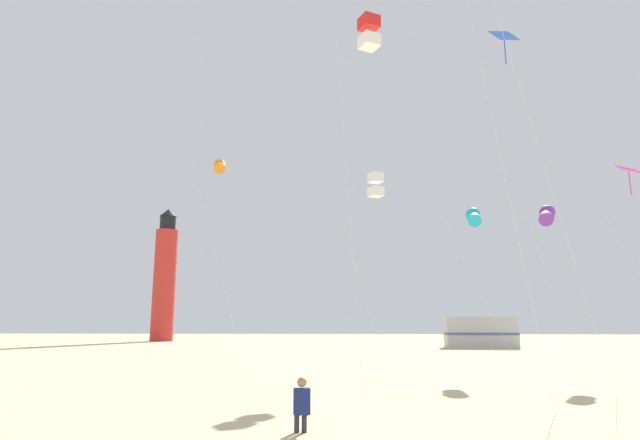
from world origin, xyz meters
name	(u,v)px	position (x,y,z in m)	size (l,w,h in m)	color
kite_flyer_standing	(301,404)	(-0.38, 4.37, 0.61)	(0.39, 0.54, 1.16)	navy
kite_box_white	(376,185)	(1.74, 17.34, 8.74)	(2.51, 2.51, 9.33)	silver
kite_box_scarlet	(369,33)	(1.33, 9.51, 12.07)	(1.56, 1.56, 12.68)	silver
kite_tube_orange	(220,167)	(-8.01, 24.95, 12.18)	(3.40, 3.48, 12.89)	silver
kite_tube_violet	(547,215)	(10.58, 20.00, 7.71)	(1.98, 2.57, 8.41)	silver
kite_diamond_blue	(508,50)	(6.65, 11.67, 12.43)	(3.33, 2.93, 13.33)	silver
kite_diamond_magenta	(629,177)	(13.05, 16.57, 8.69)	(3.04, 3.04, 9.28)	silver
kite_tube_cyan	(473,217)	(7.18, 21.50, 7.96)	(3.39, 3.25, 8.67)	silver
lighthouse_distant	(165,278)	(-23.65, 57.82, 7.84)	(2.80, 2.80, 16.80)	red
rv_van_silver	(481,332)	(12.14, 43.44, 1.39)	(6.46, 2.39, 2.80)	#B7BABF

